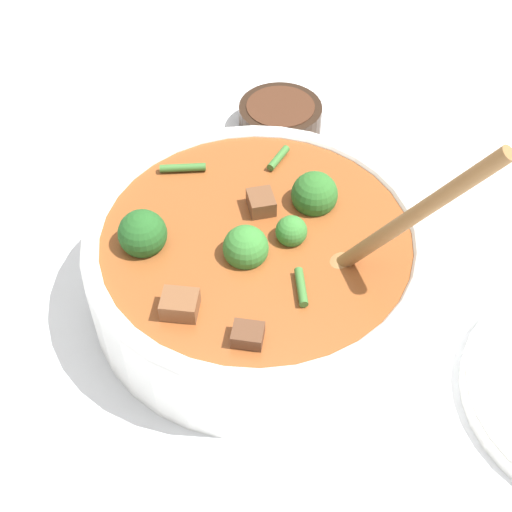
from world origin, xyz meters
The scene contains 3 objects.
ground_plane centered at (0.00, 0.00, 0.00)m, with size 4.00×4.00×0.00m, color silver.
stew_bowl centered at (0.00, 0.00, 0.05)m, with size 0.29×0.31×0.22m.
condiment_bowl centered at (0.19, 0.15, 0.02)m, with size 0.09×0.09×0.03m.
Camera 1 is at (-0.29, -0.28, 0.51)m, focal length 50.00 mm.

